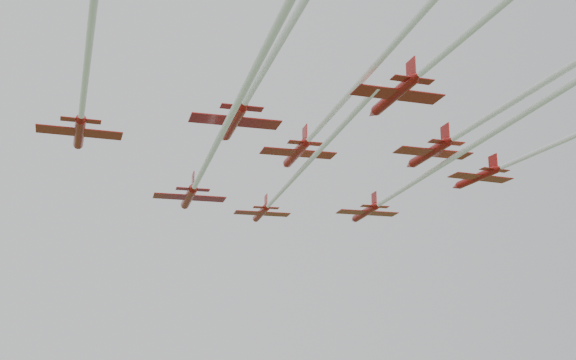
{
  "coord_description": "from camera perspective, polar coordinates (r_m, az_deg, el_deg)",
  "views": [
    {
      "loc": [
        -9.87,
        -89.02,
        33.56
      ],
      "look_at": [
        3.96,
        0.75,
        58.76
      ],
      "focal_mm": 45.0,
      "sensor_mm": 36.0,
      "label": 1
    }
  ],
  "objects": [
    {
      "name": "jet_row3_right",
      "position": [
        86.85,
        19.84,
        2.46
      ],
      "size": [
        14.64,
        54.62,
        2.55
      ],
      "rotation": [
        0.0,
        0.0,
        0.2
      ],
      "color": "#A11210"
    },
    {
      "name": "jet_row4_left",
      "position": [
        65.48,
        -2.47,
        7.77
      ],
      "size": [
        10.02,
        50.39,
        2.81
      ],
      "rotation": [
        0.0,
        0.0,
        0.11
      ],
      "color": "#A11210"
    },
    {
      "name": "jet_lead",
      "position": [
        99.98,
        -0.46,
        -0.84
      ],
      "size": [
        9.12,
        58.36,
        2.61
      ],
      "rotation": [
        0.0,
        0.0,
        0.09
      ],
      "color": "#A11210"
    },
    {
      "name": "jet_row2_right",
      "position": [
        92.23,
        9.13,
        -0.67
      ],
      "size": [
        9.58,
        56.98,
        2.62
      ],
      "rotation": [
        0.0,
        0.0,
        0.1
      ],
      "color": "#A11210"
    },
    {
      "name": "jet_row2_left",
      "position": [
        80.57,
        -6.3,
        1.66
      ],
      "size": [
        11.34,
        68.83,
        2.87
      ],
      "rotation": [
        0.0,
        0.0,
        0.1
      ],
      "color": "#A11210"
    },
    {
      "name": "jet_trail_solo",
      "position": [
        55.21,
        15.56,
        12.39
      ],
      "size": [
        12.52,
        60.25,
        2.53
      ],
      "rotation": [
        0.0,
        0.0,
        0.15
      ],
      "color": "#A11210"
    },
    {
      "name": "jet_row4_right",
      "position": [
        74.86,
        14.24,
        4.03
      ],
      "size": [
        9.84,
        43.09,
        2.6
      ],
      "rotation": [
        0.0,
        0.0,
        0.14
      ],
      "color": "#A11210"
    },
    {
      "name": "jet_row3_mid",
      "position": [
        74.57,
        3.82,
        5.63
      ],
      "size": [
        10.48,
        61.86,
        2.74
      ],
      "rotation": [
        0.0,
        0.0,
        0.1
      ],
      "color": "#A11210"
    },
    {
      "name": "jet_row3_left",
      "position": [
        71.88,
        -15.83,
        6.61
      ],
      "size": [
        12.0,
        52.46,
        2.75
      ],
      "rotation": [
        0.0,
        0.0,
        0.15
      ],
      "color": "#A11210"
    }
  ]
}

